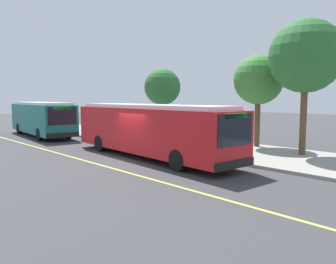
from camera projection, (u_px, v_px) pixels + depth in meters
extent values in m
plane|color=#38383A|center=(136.00, 160.00, 17.84)|extent=(120.00, 120.00, 0.00)
cube|color=gray|center=(208.00, 147.00, 21.90)|extent=(44.00, 6.40, 0.15)
cube|color=#E0D64C|center=(101.00, 165.00, 16.36)|extent=(36.00, 0.14, 0.01)
cube|color=red|center=(149.00, 130.00, 18.42)|extent=(12.21, 3.25, 2.40)
cube|color=silver|center=(149.00, 106.00, 18.29)|extent=(11.23, 2.94, 0.20)
cube|color=black|center=(235.00, 130.00, 13.73)|extent=(0.17, 2.17, 1.34)
cube|color=black|center=(167.00, 123.00, 19.21)|extent=(10.62, 0.66, 1.06)
cube|color=white|center=(167.00, 145.00, 19.34)|extent=(11.46, 0.70, 0.28)
cube|color=#26D83F|center=(236.00, 116.00, 13.67)|extent=(0.11, 1.40, 0.24)
cube|color=black|center=(235.00, 164.00, 13.87)|extent=(0.23, 2.50, 0.36)
cylinder|color=black|center=(213.00, 155.00, 16.38)|extent=(1.01, 0.34, 1.00)
cylinder|color=black|center=(178.00, 160.00, 14.92)|extent=(1.01, 0.34, 1.00)
cylinder|color=black|center=(131.00, 140.00, 22.04)|extent=(1.01, 0.34, 1.00)
cylinder|color=black|center=(100.00, 143.00, 20.58)|extent=(1.01, 0.34, 1.00)
cube|color=#146B66|center=(42.00, 118.00, 28.75)|extent=(10.38, 3.48, 2.40)
cube|color=silver|center=(41.00, 103.00, 28.61)|extent=(9.55, 3.15, 0.20)
cube|color=black|center=(62.00, 116.00, 24.67)|extent=(0.24, 2.16, 1.34)
cube|color=black|center=(56.00, 115.00, 29.50)|extent=(8.93, 0.86, 1.06)
cube|color=silver|center=(57.00, 129.00, 29.63)|extent=(9.64, 0.92, 0.28)
cube|color=#26D83F|center=(62.00, 108.00, 24.61)|extent=(0.16, 1.40, 0.24)
cube|color=black|center=(63.00, 135.00, 24.81)|extent=(0.31, 2.50, 0.36)
cylinder|color=black|center=(68.00, 133.00, 27.06)|extent=(1.02, 0.37, 1.00)
cylinder|color=black|center=(39.00, 134.00, 25.66)|extent=(1.02, 0.37, 1.00)
cylinder|color=black|center=(45.00, 127.00, 31.96)|extent=(1.02, 0.37, 1.00)
cylinder|color=black|center=(19.00, 129.00, 30.56)|extent=(1.02, 0.37, 1.00)
cylinder|color=#333338|center=(199.00, 126.00, 23.35)|extent=(0.10, 0.10, 2.40)
cylinder|color=#333338|center=(186.00, 127.00, 22.48)|extent=(0.10, 0.10, 2.40)
cylinder|color=#333338|center=(173.00, 124.00, 25.25)|extent=(0.10, 0.10, 2.40)
cylinder|color=#333338|center=(160.00, 125.00, 24.37)|extent=(0.10, 0.10, 2.40)
cube|color=#333338|center=(179.00, 108.00, 23.74)|extent=(2.90, 1.60, 0.08)
cube|color=#4C606B|center=(185.00, 125.00, 24.30)|extent=(2.47, 0.04, 2.16)
cube|color=navy|center=(167.00, 125.00, 24.82)|extent=(0.06, 1.11, 1.82)
cube|color=brown|center=(179.00, 136.00, 23.80)|extent=(1.60, 0.44, 0.06)
cube|color=brown|center=(182.00, 132.00, 23.93)|extent=(1.60, 0.05, 0.44)
cube|color=#333338|center=(172.00, 138.00, 24.35)|extent=(0.08, 0.40, 0.45)
cube|color=#333338|center=(186.00, 140.00, 23.30)|extent=(0.08, 0.40, 0.45)
cylinder|color=#333338|center=(185.00, 127.00, 20.31)|extent=(0.07, 0.07, 2.80)
cube|color=white|center=(185.00, 109.00, 20.18)|extent=(0.44, 0.03, 0.56)
cube|color=red|center=(185.00, 109.00, 20.17)|extent=(0.40, 0.01, 0.16)
cylinder|color=brown|center=(162.00, 118.00, 27.66)|extent=(0.36, 0.36, 2.95)
sphere|color=#28662D|center=(162.00, 87.00, 27.39)|extent=(3.01, 3.01, 3.01)
cylinder|color=brown|center=(257.00, 122.00, 21.63)|extent=(0.36, 0.36, 3.13)
sphere|color=#387A33|center=(258.00, 80.00, 21.35)|extent=(3.19, 3.19, 3.19)
cylinder|color=brown|center=(303.00, 119.00, 18.42)|extent=(0.36, 0.36, 3.94)
sphere|color=#28662D|center=(306.00, 56.00, 18.07)|extent=(4.01, 4.01, 4.01)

